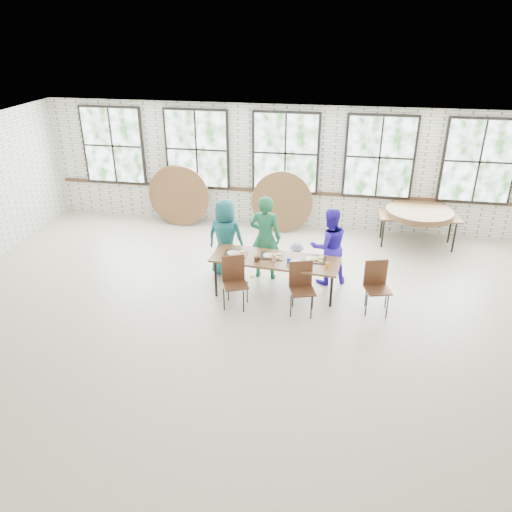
{
  "coord_description": "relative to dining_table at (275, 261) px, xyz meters",
  "views": [
    {
      "loc": [
        1.37,
        -7.33,
        4.83
      ],
      "look_at": [
        0.0,
        0.4,
        1.05
      ],
      "focal_mm": 35.0,
      "sensor_mm": 36.0,
      "label": 1
    }
  ],
  "objects": [
    {
      "name": "chair_near_left",
      "position": [
        -0.67,
        -0.51,
        -0.13
      ],
      "size": [
        0.55,
        0.54,
        0.95
      ],
      "rotation": [
        0.0,
        0.0,
        0.41
      ],
      "color": "#4D2B19",
      "rests_on": "ground"
    },
    {
      "name": "adult_teal",
      "position": [
        -1.1,
        0.65,
        0.11
      ],
      "size": [
        0.86,
        0.63,
        1.6
      ],
      "primitive_type": "imported",
      "rotation": [
        0.0,
        0.0,
        2.97
      ],
      "color": "#19605E",
      "rests_on": "ground"
    },
    {
      "name": "adult_blue",
      "position": [
        0.97,
        0.65,
        0.09
      ],
      "size": [
        0.92,
        0.82,
        1.56
      ],
      "primitive_type": "imported",
      "rotation": [
        0.0,
        0.0,
        3.51
      ],
      "color": "#331CC6",
      "rests_on": "ground"
    },
    {
      "name": "round_tops_leaning",
      "position": [
        -2.04,
        3.16,
        0.05
      ],
      "size": [
        4.18,
        0.35,
        1.49
      ],
      "color": "brown",
      "rests_on": "ground"
    },
    {
      "name": "chair_near_right",
      "position": [
        0.55,
        -0.52,
        -0.13
      ],
      "size": [
        0.52,
        0.51,
        0.95
      ],
      "rotation": [
        0.0,
        0.0,
        0.31
      ],
      "color": "#4D2B19",
      "rests_on": "ground"
    },
    {
      "name": "round_tops_stacked",
      "position": [
        2.92,
        2.83,
        0.12
      ],
      "size": [
        1.5,
        1.5,
        0.13
      ],
      "color": "brown",
      "rests_on": "storage_table"
    },
    {
      "name": "adult_green",
      "position": [
        -0.29,
        0.65,
        0.18
      ],
      "size": [
        0.66,
        0.46,
        1.74
      ],
      "primitive_type": "imported",
      "rotation": [
        0.0,
        0.0,
        3.07
      ],
      "color": "#1A623D",
      "rests_on": "ground"
    },
    {
      "name": "dining_table",
      "position": [
        0.0,
        0.0,
        0.0
      ],
      "size": [
        2.47,
        1.03,
        0.74
      ],
      "rotation": [
        0.0,
        0.0,
        -0.1
      ],
      "color": "brown",
      "rests_on": "ground"
    },
    {
      "name": "tabletop_clutter",
      "position": [
        0.09,
        -0.04,
        0.08
      ],
      "size": [
        1.99,
        0.57,
        0.11
      ],
      "color": "black",
      "rests_on": "dining_table"
    },
    {
      "name": "storage_table",
      "position": [
        2.92,
        2.83,
        -0.0
      ],
      "size": [
        1.85,
        0.87,
        0.74
      ],
      "rotation": [
        0.0,
        0.0,
        0.07
      ],
      "color": "brown",
      "rests_on": "ground"
    },
    {
      "name": "room",
      "position": [
        -0.26,
        3.46,
        1.14
      ],
      "size": [
        12.0,
        12.0,
        12.0
      ],
      "color": "beige",
      "rests_on": "ground"
    },
    {
      "name": "toddler",
      "position": [
        0.34,
        0.65,
        -0.29
      ],
      "size": [
        0.58,
        0.44,
        0.8
      ],
      "primitive_type": "imported",
      "rotation": [
        0.0,
        0.0,
        2.84
      ],
      "color": "#14263E",
      "rests_on": "ground"
    },
    {
      "name": "chair_spare",
      "position": [
        1.86,
        -0.25,
        -0.13
      ],
      "size": [
        0.52,
        0.51,
        0.95
      ],
      "rotation": [
        0.0,
        0.0,
        0.29
      ],
      "color": "#4D2B19",
      "rests_on": "ground"
    }
  ]
}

